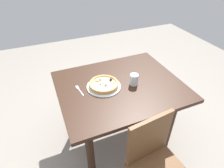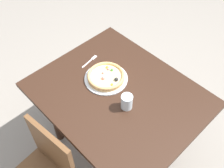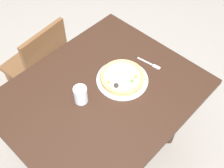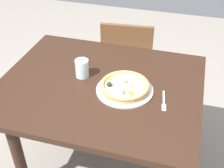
# 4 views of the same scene
# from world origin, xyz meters

# --- Properties ---
(ground_plane) EXTENTS (6.00, 6.00, 0.00)m
(ground_plane) POSITION_xyz_m (0.00, 0.00, 0.00)
(ground_plane) COLOR gray
(dining_table) EXTENTS (1.15, 0.94, 0.76)m
(dining_table) POSITION_xyz_m (0.00, 0.00, 0.64)
(dining_table) COLOR #331E14
(dining_table) RESTS_ON ground
(plate) EXTENTS (0.32, 0.32, 0.01)m
(plate) POSITION_xyz_m (-0.15, 0.03, 0.76)
(plate) COLOR silver
(plate) RESTS_ON dining_table
(pizza) EXTENTS (0.27, 0.27, 0.05)m
(pizza) POSITION_xyz_m (-0.15, 0.03, 0.79)
(pizza) COLOR tan
(pizza) RESTS_ON plate
(fork) EXTENTS (0.04, 0.17, 0.00)m
(fork) POSITION_xyz_m (-0.38, 0.07, 0.76)
(fork) COLOR silver
(fork) RESTS_ON dining_table
(drinking_glass) EXTENTS (0.08, 0.08, 0.11)m
(drinking_glass) POSITION_xyz_m (0.12, -0.04, 0.81)
(drinking_glass) COLOR silver
(drinking_glass) RESTS_ON dining_table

